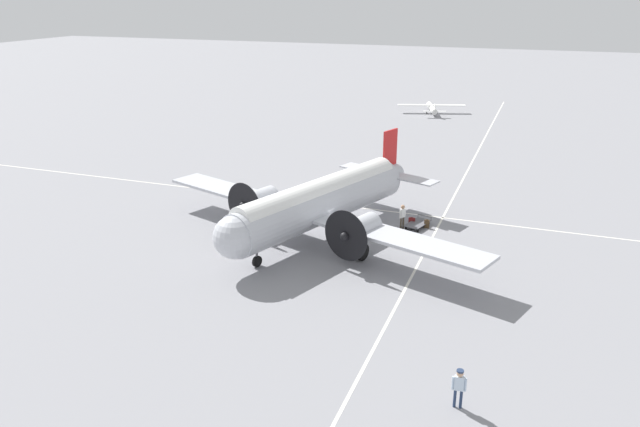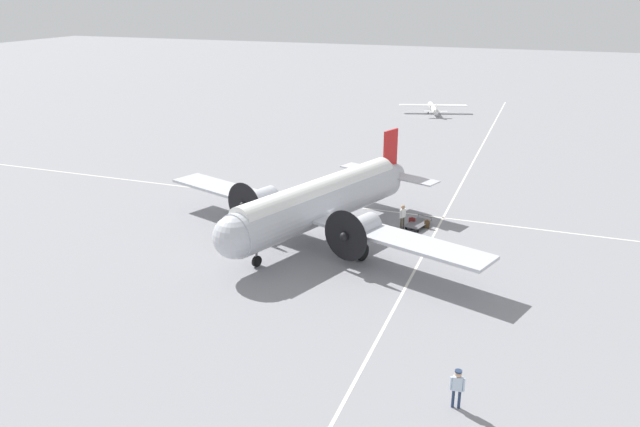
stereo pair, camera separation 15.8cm
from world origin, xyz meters
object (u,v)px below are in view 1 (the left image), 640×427
at_px(light_aircraft_distant, 432,107).
at_px(crew_foreground, 459,384).
at_px(passenger_boarding, 402,214).
at_px(suitcase_upright_spare, 427,224).
at_px(baggage_cart, 418,223).
at_px(airliner_main, 316,203).
at_px(suitcase_near_door, 412,221).

bearing_deg(light_aircraft_distant, crew_foreground, 173.93).
distance_m(crew_foreground, passenger_boarding, 19.90).
distance_m(suitcase_upright_spare, baggage_cart, 0.63).
height_order(baggage_cart, light_aircraft_distant, light_aircraft_distant).
height_order(crew_foreground, light_aircraft_distant, light_aircraft_distant).
bearing_deg(suitcase_upright_spare, passenger_boarding, 23.35).
xyz_separation_m(airliner_main, suitcase_near_door, (-5.44, -5.03, -2.33)).
bearing_deg(passenger_boarding, light_aircraft_distant, -142.91).
bearing_deg(light_aircraft_distant, suitcase_near_door, 171.19).
height_order(suitcase_near_door, suitcase_upright_spare, suitcase_upright_spare).
bearing_deg(suitcase_upright_spare, light_aircraft_distant, -79.76).
distance_m(suitcase_near_door, baggage_cart, 0.56).
xyz_separation_m(airliner_main, crew_foreground, (-11.60, 14.66, -1.51)).
bearing_deg(passenger_boarding, baggage_cart, 152.96).
bearing_deg(baggage_cart, airliner_main, -35.70).
bearing_deg(suitcase_upright_spare, suitcase_near_door, -11.87).
bearing_deg(airliner_main, light_aircraft_distant, -159.11).
distance_m(airliner_main, crew_foreground, 18.75).
height_order(crew_foreground, suitcase_near_door, crew_foreground).
height_order(crew_foreground, baggage_cart, crew_foreground).
bearing_deg(suitcase_near_door, crew_foreground, 107.38).
xyz_separation_m(airliner_main, suitcase_upright_spare, (-6.56, -4.79, -2.31)).
bearing_deg(suitcase_near_door, passenger_boarding, 62.00).
xyz_separation_m(baggage_cart, light_aircraft_distant, (7.16, -43.21, 0.50)).
height_order(suitcase_upright_spare, light_aircraft_distant, light_aircraft_distant).
height_order(passenger_boarding, baggage_cart, passenger_boarding).
bearing_deg(suitcase_near_door, light_aircraft_distant, -81.16).
height_order(suitcase_near_door, baggage_cart, suitcase_near_door).
bearing_deg(suitcase_near_door, airliner_main, 42.75).
xyz_separation_m(suitcase_upright_spare, baggage_cart, (0.63, 0.04, -0.02)).
distance_m(airliner_main, passenger_boarding, 6.60).
distance_m(baggage_cart, light_aircraft_distant, 43.80).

